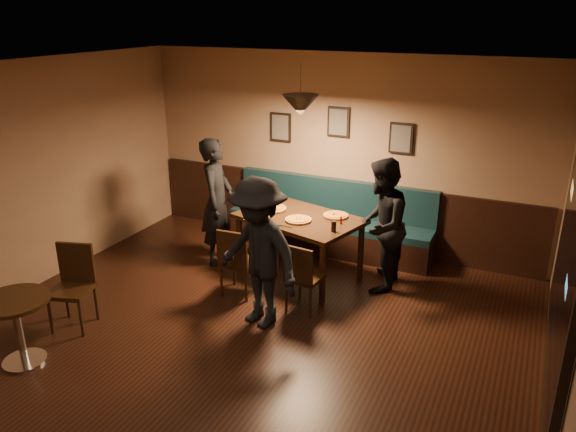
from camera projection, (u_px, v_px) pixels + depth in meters
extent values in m
plane|color=black|center=(212.00, 368.00, 5.51)|extent=(7.00, 7.00, 0.00)
plane|color=silver|center=(195.00, 79.00, 4.53)|extent=(7.00, 7.00, 0.00)
plane|color=#8C704F|center=(338.00, 153.00, 7.99)|extent=(6.00, 0.00, 6.00)
plane|color=#8C704F|center=(573.00, 309.00, 3.83)|extent=(0.00, 7.00, 7.00)
cube|color=black|center=(336.00, 212.00, 8.28)|extent=(5.88, 0.06, 1.00)
cube|color=black|center=(569.00, 266.00, 4.23)|extent=(0.06, 2.56, 1.86)
plane|color=black|center=(564.00, 265.00, 4.25)|extent=(0.00, 2.40, 2.40)
cube|color=black|center=(281.00, 127.00, 8.22)|extent=(0.32, 0.04, 0.42)
cube|color=black|center=(339.00, 122.00, 7.81)|extent=(0.32, 0.04, 0.42)
cube|color=black|center=(401.00, 138.00, 7.50)|extent=(0.32, 0.04, 0.42)
cone|color=black|center=(300.00, 105.00, 6.68)|extent=(0.44, 0.44, 0.25)
cube|color=black|center=(299.00, 246.00, 7.32)|extent=(1.74, 1.35, 0.83)
imported|color=black|center=(217.00, 201.00, 7.59)|extent=(0.56, 0.72, 1.75)
imported|color=black|center=(381.00, 225.00, 6.84)|extent=(0.69, 0.86, 1.68)
imported|color=black|center=(258.00, 253.00, 6.03)|extent=(1.24, 0.94, 1.71)
cylinder|color=orange|center=(273.00, 208.00, 7.41)|extent=(0.40, 0.40, 0.04)
cylinder|color=#C06C24|center=(298.00, 220.00, 7.02)|extent=(0.38, 0.38, 0.04)
cylinder|color=#C08824|center=(336.00, 215.00, 7.17)|extent=(0.42, 0.42, 0.04)
cylinder|color=black|center=(334.00, 226.00, 6.67)|extent=(0.07, 0.07, 0.13)
cylinder|color=#970C05|center=(341.00, 220.00, 6.91)|extent=(0.03, 0.03, 0.11)
cube|color=#217E25|center=(272.00, 204.00, 7.64)|extent=(0.17, 0.17, 0.01)
cube|color=#1B662C|center=(251.00, 218.00, 7.11)|extent=(0.18, 0.18, 0.01)
cube|color=silver|center=(281.00, 226.00, 6.86)|extent=(0.20, 0.05, 0.00)
cylinder|color=black|center=(19.00, 331.00, 5.48)|extent=(0.71, 0.71, 0.72)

